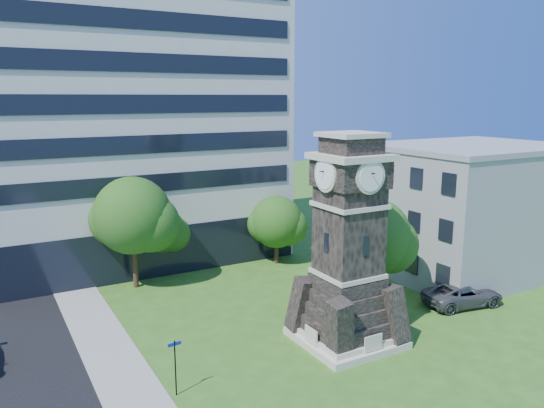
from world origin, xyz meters
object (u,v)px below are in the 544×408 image
car_east_lot (463,295)px  park_bench (396,335)px  clock_tower (348,255)px  street_sign (175,361)px

car_east_lot → park_bench: car_east_lot is taller
clock_tower → street_sign: bearing=-176.4°
park_bench → street_sign: (-13.13, 0.91, 1.32)m
car_east_lot → street_sign: bearing=103.0°
car_east_lot → park_bench: bearing=114.3°
clock_tower → car_east_lot: clock_tower is taller
clock_tower → car_east_lot: bearing=2.4°
clock_tower → street_sign: (-10.66, -0.66, -3.52)m
street_sign → park_bench: bearing=-8.6°
park_bench → street_sign: street_sign is taller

